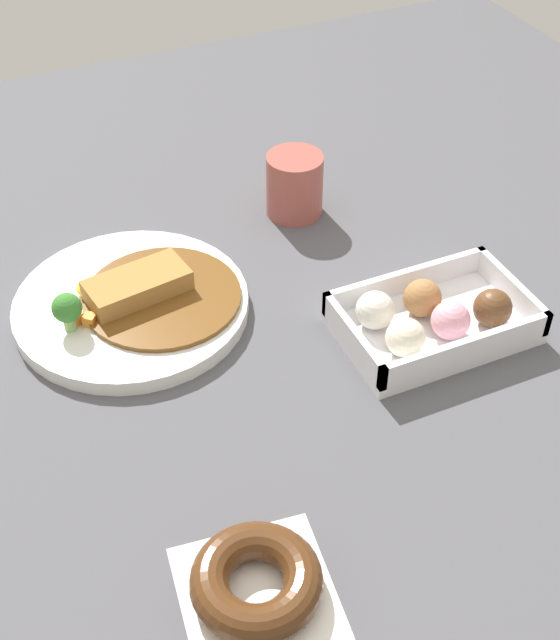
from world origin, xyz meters
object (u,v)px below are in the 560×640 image
object	(u,v)px
donut_box	(432,320)
coffee_mug	(295,185)
chocolate_ring_donut	(256,582)
curry_plate	(133,303)

from	to	relation	value
donut_box	coffee_mug	world-z (taller)	coffee_mug
donut_box	chocolate_ring_donut	size ratio (longest dim) A/B	1.47
chocolate_ring_donut	curry_plate	bearing A→B (deg)	88.19
curry_plate	chocolate_ring_donut	size ratio (longest dim) A/B	1.87
curry_plate	coffee_mug	xyz separation A→B (m)	(0.25, 0.11, 0.03)
donut_box	coffee_mug	xyz separation A→B (m)	(-0.04, 0.28, 0.02)
curry_plate	chocolate_ring_donut	world-z (taller)	curry_plate
chocolate_ring_donut	coffee_mug	world-z (taller)	coffee_mug
curry_plate	donut_box	xyz separation A→B (m)	(0.29, -0.17, 0.01)
curry_plate	coffee_mug	bearing A→B (deg)	23.21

